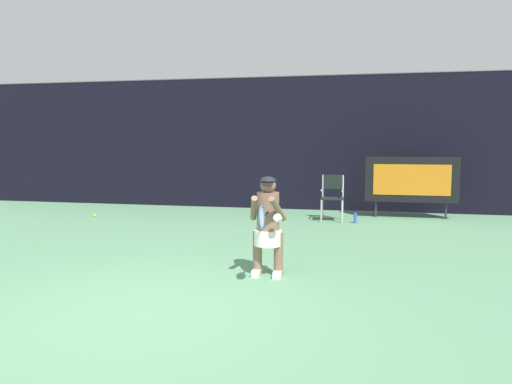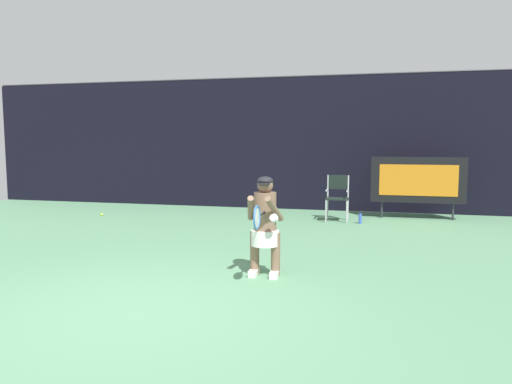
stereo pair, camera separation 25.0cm
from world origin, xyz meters
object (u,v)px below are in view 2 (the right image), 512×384
at_px(tennis_player, 265,223).
at_px(tennis_ball_loose, 102,214).
at_px(scoreboard, 418,180).
at_px(tennis_racket, 257,217).
at_px(umpire_chair, 337,195).
at_px(water_bottle, 360,218).

height_order(tennis_player, tennis_ball_loose, tennis_player).
relative_size(scoreboard, tennis_racket, 3.65).
xyz_separation_m(scoreboard, umpire_chair, (-1.86, -0.76, -0.33)).
distance_m(water_bottle, tennis_player, 4.90).
xyz_separation_m(scoreboard, tennis_racket, (-2.45, -6.33, -0.02)).
height_order(umpire_chair, tennis_player, tennis_player).
bearing_deg(water_bottle, tennis_player, -103.92).
xyz_separation_m(scoreboard, tennis_ball_loose, (-7.71, -1.40, -0.91)).
distance_m(umpire_chair, tennis_racket, 5.61).
distance_m(tennis_racket, tennis_ball_loose, 7.26).
bearing_deg(tennis_racket, tennis_ball_loose, 139.67).
bearing_deg(umpire_chair, water_bottle, -26.06).
bearing_deg(scoreboard, tennis_racket, -111.17).
bearing_deg(tennis_player, tennis_ball_loose, 140.27).
xyz_separation_m(umpire_chair, tennis_racket, (-0.59, -5.57, 0.31)).
bearing_deg(tennis_ball_loose, umpire_chair, 6.23).
bearing_deg(water_bottle, umpire_chair, 153.94).
bearing_deg(tennis_ball_loose, water_bottle, 3.33).
relative_size(scoreboard, tennis_ball_loose, 32.35).
relative_size(scoreboard, water_bottle, 8.30).
height_order(scoreboard, tennis_player, scoreboard).
relative_size(umpire_chair, tennis_ball_loose, 15.88).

